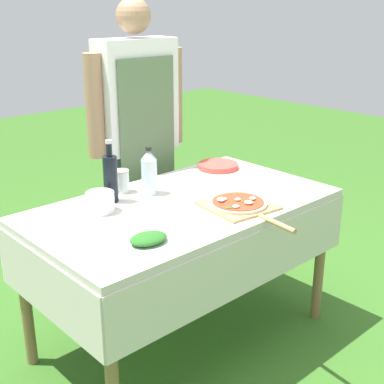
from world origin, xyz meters
TOP-DOWN VIEW (x-y plane):
  - ground_plane at (0.00, 0.00)m, footprint 12.00×12.00m
  - prep_table at (0.00, 0.00)m, footprint 1.50×0.85m
  - person_cook at (0.25, 0.67)m, footprint 0.64×0.24m
  - pizza_on_peel at (0.16, -0.23)m, footprint 0.34×0.54m
  - oil_bottle at (-0.24, 0.25)m, footprint 0.07×0.07m
  - water_bottle at (-0.03, 0.21)m, footprint 0.08×0.08m
  - herb_container at (-0.41, -0.25)m, footprint 0.20×0.16m
  - mixing_tub at (-0.35, 0.17)m, footprint 0.13×0.13m
  - plate_stack at (0.53, 0.28)m, footprint 0.24×0.24m
  - sauce_jar at (-0.12, 0.32)m, footprint 0.08×0.08m

SIDE VIEW (x-z plane):
  - ground_plane at x=0.00m, z-range 0.00..0.00m
  - prep_table at x=0.00m, z-range 0.29..1.06m
  - pizza_on_peel at x=0.16m, z-range 0.76..0.81m
  - plate_stack at x=0.53m, z-range 0.77..0.80m
  - herb_container at x=-0.41m, z-range 0.77..0.81m
  - mixing_tub at x=-0.35m, z-range 0.77..0.87m
  - sauce_jar at x=-0.12m, z-range 0.76..0.88m
  - water_bottle at x=-0.03m, z-range 0.76..1.01m
  - oil_bottle at x=-0.24m, z-range 0.74..1.05m
  - person_cook at x=0.25m, z-range 0.15..1.87m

